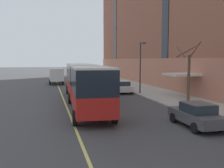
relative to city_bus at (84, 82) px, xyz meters
name	(u,v)px	position (x,y,z in m)	size (l,w,h in m)	color
ground_plane	(99,113)	(0.65, -4.51, -2.16)	(260.00, 260.00, 0.00)	#424244
sidewalk	(185,102)	(9.88, -1.51, -2.08)	(5.60, 160.00, 0.15)	#ADA89E
city_bus	(84,82)	(0.00, 0.00, 0.00)	(3.63, 19.40, 3.74)	red
parked_car_red_0	(93,76)	(5.85, 28.64, -1.38)	(1.94, 4.24, 1.56)	#B21E19
parked_car_white_3	(122,87)	(5.88, 7.16, -1.38)	(2.02, 4.52, 1.56)	silver
parked_car_darkgray_4	(196,115)	(5.73, -10.21, -1.38)	(2.01, 4.48, 1.56)	#4C4C51
parked_car_darkgray_5	(110,83)	(5.77, 13.42, -1.38)	(1.98, 4.51, 1.56)	#4C4C51
parked_car_red_6	(100,79)	(5.92, 21.42, -1.37)	(2.12, 4.62, 1.56)	#B21E19
box_truck	(56,75)	(-1.89, 21.48, -0.57)	(2.43, 7.15, 2.73)	silver
street_tree_mid_block	(188,73)	(9.65, -2.35, 0.82)	(2.13, 2.01, 5.79)	brown
street_lamp	(141,62)	(7.68, 5.25, 1.81)	(0.36, 1.48, 6.14)	#2D2D30
lane_centerline	(67,108)	(-1.70, -1.51, -2.15)	(0.16, 140.00, 0.01)	#E0D66B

